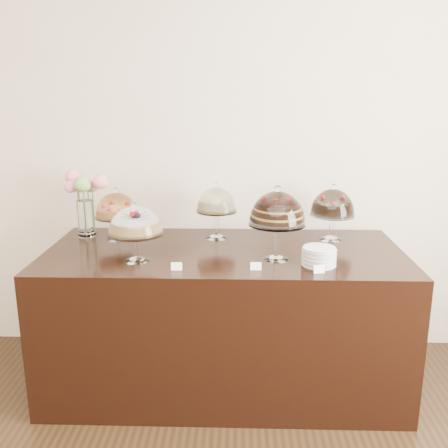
{
  "coord_description": "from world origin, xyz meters",
  "views": [
    {
      "loc": [
        0.16,
        -0.49,
        1.84
      ],
      "look_at": [
        0.07,
        2.4,
        1.08
      ],
      "focal_mm": 40.0,
      "sensor_mm": 36.0,
      "label": 1
    }
  ],
  "objects_px": {
    "flower_vase": "(85,197)",
    "plate_stack": "(319,256)",
    "cake_stand_sugar_sponge": "(135,223)",
    "cake_stand_cheesecake": "(216,202)",
    "display_counter": "(224,317)",
    "cake_stand_choco_layer": "(277,210)",
    "cake_stand_dark_choco": "(333,205)",
    "cake_stand_fruit_tart": "(117,207)"
  },
  "relations": [
    {
      "from": "cake_stand_cheesecake",
      "to": "plate_stack",
      "type": "relative_size",
      "value": 2.02
    },
    {
      "from": "display_counter",
      "to": "cake_stand_cheesecake",
      "type": "height_order",
      "value": "cake_stand_cheesecake"
    },
    {
      "from": "display_counter",
      "to": "cake_stand_choco_layer",
      "type": "relative_size",
      "value": 5.01
    },
    {
      "from": "flower_vase",
      "to": "plate_stack",
      "type": "bearing_deg",
      "value": -20.95
    },
    {
      "from": "cake_stand_cheesecake",
      "to": "cake_stand_sugar_sponge",
      "type": "bearing_deg",
      "value": -132.05
    },
    {
      "from": "cake_stand_cheesecake",
      "to": "plate_stack",
      "type": "height_order",
      "value": "cake_stand_cheesecake"
    },
    {
      "from": "cake_stand_sugar_sponge",
      "to": "cake_stand_cheesecake",
      "type": "distance_m",
      "value": 0.66
    },
    {
      "from": "display_counter",
      "to": "cake_stand_cheesecake",
      "type": "relative_size",
      "value": 5.81
    },
    {
      "from": "cake_stand_sugar_sponge",
      "to": "cake_stand_choco_layer",
      "type": "distance_m",
      "value": 0.81
    },
    {
      "from": "display_counter",
      "to": "cake_stand_fruit_tart",
      "type": "relative_size",
      "value": 6.28
    },
    {
      "from": "cake_stand_cheesecake",
      "to": "cake_stand_dark_choco",
      "type": "relative_size",
      "value": 1.01
    },
    {
      "from": "cake_stand_sugar_sponge",
      "to": "plate_stack",
      "type": "distance_m",
      "value": 1.05
    },
    {
      "from": "cake_stand_sugar_sponge",
      "to": "cake_stand_fruit_tart",
      "type": "xyz_separation_m",
      "value": [
        -0.21,
        0.44,
        -0.01
      ]
    },
    {
      "from": "flower_vase",
      "to": "plate_stack",
      "type": "height_order",
      "value": "flower_vase"
    },
    {
      "from": "cake_stand_choco_layer",
      "to": "cake_stand_cheesecake",
      "type": "bearing_deg",
      "value": 130.3
    },
    {
      "from": "cake_stand_sugar_sponge",
      "to": "plate_stack",
      "type": "xyz_separation_m",
      "value": [
        1.04,
        -0.05,
        -0.17
      ]
    },
    {
      "from": "cake_stand_fruit_tart",
      "to": "display_counter",
      "type": "bearing_deg",
      "value": -17.23
    },
    {
      "from": "cake_stand_sugar_sponge",
      "to": "flower_vase",
      "type": "distance_m",
      "value": 0.68
    },
    {
      "from": "cake_stand_cheesecake",
      "to": "flower_vase",
      "type": "height_order",
      "value": "flower_vase"
    },
    {
      "from": "cake_stand_choco_layer",
      "to": "cake_stand_dark_choco",
      "type": "height_order",
      "value": "cake_stand_choco_layer"
    },
    {
      "from": "cake_stand_choco_layer",
      "to": "plate_stack",
      "type": "bearing_deg",
      "value": -24.05
    },
    {
      "from": "cake_stand_dark_choco",
      "to": "display_counter",
      "type": "bearing_deg",
      "value": -160.31
    },
    {
      "from": "display_counter",
      "to": "cake_stand_sugar_sponge",
      "type": "bearing_deg",
      "value": -156.31
    },
    {
      "from": "cake_stand_cheesecake",
      "to": "cake_stand_choco_layer",
      "type": "bearing_deg",
      "value": -49.7
    },
    {
      "from": "cake_stand_fruit_tart",
      "to": "plate_stack",
      "type": "xyz_separation_m",
      "value": [
        1.25,
        -0.49,
        -0.16
      ]
    },
    {
      "from": "cake_stand_dark_choco",
      "to": "flower_vase",
      "type": "relative_size",
      "value": 0.85
    },
    {
      "from": "display_counter",
      "to": "flower_vase",
      "type": "xyz_separation_m",
      "value": [
        -0.94,
        0.3,
        0.72
      ]
    },
    {
      "from": "display_counter",
      "to": "plate_stack",
      "type": "bearing_deg",
      "value": -26.47
    },
    {
      "from": "display_counter",
      "to": "cake_stand_sugar_sponge",
      "type": "xyz_separation_m",
      "value": [
        -0.5,
        -0.22,
        0.68
      ]
    },
    {
      "from": "display_counter",
      "to": "cake_stand_fruit_tart",
      "type": "height_order",
      "value": "cake_stand_fruit_tart"
    },
    {
      "from": "cake_stand_sugar_sponge",
      "to": "cake_stand_cheesecake",
      "type": "height_order",
      "value": "cake_stand_cheesecake"
    },
    {
      "from": "cake_stand_choco_layer",
      "to": "flower_vase",
      "type": "distance_m",
      "value": 1.33
    },
    {
      "from": "cake_stand_choco_layer",
      "to": "flower_vase",
      "type": "bearing_deg",
      "value": 159.64
    },
    {
      "from": "cake_stand_fruit_tart",
      "to": "flower_vase",
      "type": "bearing_deg",
      "value": 161.31
    },
    {
      "from": "cake_stand_cheesecake",
      "to": "cake_stand_fruit_tart",
      "type": "xyz_separation_m",
      "value": [
        -0.65,
        -0.05,
        -0.03
      ]
    },
    {
      "from": "cake_stand_cheesecake",
      "to": "plate_stack",
      "type": "xyz_separation_m",
      "value": [
        0.6,
        -0.54,
        -0.19
      ]
    },
    {
      "from": "display_counter",
      "to": "plate_stack",
      "type": "relative_size",
      "value": 11.72
    },
    {
      "from": "cake_stand_sugar_sponge",
      "to": "flower_vase",
      "type": "height_order",
      "value": "flower_vase"
    },
    {
      "from": "display_counter",
      "to": "flower_vase",
      "type": "bearing_deg",
      "value": 162.41
    },
    {
      "from": "flower_vase",
      "to": "cake_stand_cheesecake",
      "type": "bearing_deg",
      "value": -2.01
    },
    {
      "from": "plate_stack",
      "to": "display_counter",
      "type": "bearing_deg",
      "value": 153.53
    },
    {
      "from": "display_counter",
      "to": "cake_stand_sugar_sponge",
      "type": "distance_m",
      "value": 0.87
    }
  ]
}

